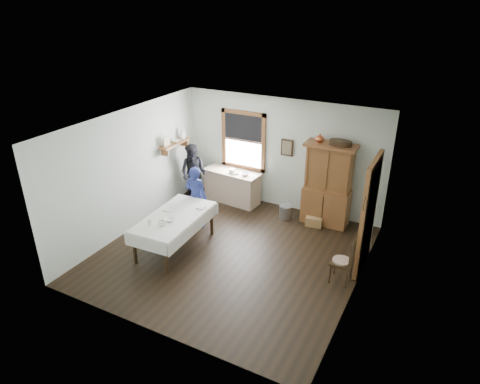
{
  "coord_description": "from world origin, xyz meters",
  "views": [
    {
      "loc": [
        3.57,
        -6.45,
        4.86
      ],
      "look_at": [
        0.04,
        0.3,
        1.28
      ],
      "focal_mm": 32.0,
      "sensor_mm": 36.0,
      "label": 1
    }
  ],
  "objects_px": {
    "dining_table": "(175,232)",
    "wicker_basket": "(314,221)",
    "woman_blue": "(196,199)",
    "spindle_chair": "(342,260)",
    "pail": "(285,212)",
    "work_counter": "(232,186)",
    "figure_dark": "(194,175)",
    "china_hutch": "(328,185)"
  },
  "relations": [
    {
      "from": "dining_table",
      "to": "woman_blue",
      "type": "bearing_deg",
      "value": 96.76
    },
    {
      "from": "wicker_basket",
      "to": "figure_dark",
      "type": "bearing_deg",
      "value": -177.48
    },
    {
      "from": "dining_table",
      "to": "pail",
      "type": "distance_m",
      "value": 2.75
    },
    {
      "from": "work_counter",
      "to": "wicker_basket",
      "type": "xyz_separation_m",
      "value": [
        2.26,
        -0.23,
        -0.3
      ]
    },
    {
      "from": "china_hutch",
      "to": "woman_blue",
      "type": "height_order",
      "value": "china_hutch"
    },
    {
      "from": "work_counter",
      "to": "wicker_basket",
      "type": "height_order",
      "value": "work_counter"
    },
    {
      "from": "dining_table",
      "to": "spindle_chair",
      "type": "xyz_separation_m",
      "value": [
        3.34,
        0.48,
        0.08
      ]
    },
    {
      "from": "china_hutch",
      "to": "wicker_basket",
      "type": "bearing_deg",
      "value": -122.93
    },
    {
      "from": "figure_dark",
      "to": "work_counter",
      "type": "bearing_deg",
      "value": 17.34
    },
    {
      "from": "pail",
      "to": "dining_table",
      "type": "bearing_deg",
      "value": -123.69
    },
    {
      "from": "dining_table",
      "to": "wicker_basket",
      "type": "height_order",
      "value": "dining_table"
    },
    {
      "from": "work_counter",
      "to": "wicker_basket",
      "type": "distance_m",
      "value": 2.29
    },
    {
      "from": "pail",
      "to": "wicker_basket",
      "type": "distance_m",
      "value": 0.73
    },
    {
      "from": "china_hutch",
      "to": "spindle_chair",
      "type": "height_order",
      "value": "china_hutch"
    },
    {
      "from": "wicker_basket",
      "to": "figure_dark",
      "type": "relative_size",
      "value": 0.27
    },
    {
      "from": "woman_blue",
      "to": "figure_dark",
      "type": "height_order",
      "value": "figure_dark"
    },
    {
      "from": "dining_table",
      "to": "spindle_chair",
      "type": "relative_size",
      "value": 2.08
    },
    {
      "from": "wicker_basket",
      "to": "figure_dark",
      "type": "distance_m",
      "value": 3.21
    },
    {
      "from": "wicker_basket",
      "to": "woman_blue",
      "type": "relative_size",
      "value": 0.28
    },
    {
      "from": "work_counter",
      "to": "pail",
      "type": "xyz_separation_m",
      "value": [
        1.53,
        -0.19,
        -0.25
      ]
    },
    {
      "from": "work_counter",
      "to": "china_hutch",
      "type": "bearing_deg",
      "value": 5.43
    },
    {
      "from": "spindle_chair",
      "to": "pail",
      "type": "bearing_deg",
      "value": 135.95
    },
    {
      "from": "spindle_chair",
      "to": "wicker_basket",
      "type": "relative_size",
      "value": 2.42
    },
    {
      "from": "china_hutch",
      "to": "figure_dark",
      "type": "relative_size",
      "value": 1.39
    },
    {
      "from": "dining_table",
      "to": "wicker_basket",
      "type": "distance_m",
      "value": 3.19
    },
    {
      "from": "pail",
      "to": "wicker_basket",
      "type": "xyz_separation_m",
      "value": [
        0.72,
        -0.04,
        -0.05
      ]
    },
    {
      "from": "china_hutch",
      "to": "woman_blue",
      "type": "bearing_deg",
      "value": -149.27
    },
    {
      "from": "china_hutch",
      "to": "wicker_basket",
      "type": "distance_m",
      "value": 0.89
    },
    {
      "from": "pail",
      "to": "woman_blue",
      "type": "xyz_separation_m",
      "value": [
        -1.64,
        -1.28,
        0.52
      ]
    },
    {
      "from": "work_counter",
      "to": "dining_table",
      "type": "height_order",
      "value": "work_counter"
    },
    {
      "from": "wicker_basket",
      "to": "figure_dark",
      "type": "xyz_separation_m",
      "value": [
        -3.15,
        -0.14,
        0.57
      ]
    },
    {
      "from": "pail",
      "to": "work_counter",
      "type": "bearing_deg",
      "value": 172.79
    },
    {
      "from": "woman_blue",
      "to": "figure_dark",
      "type": "xyz_separation_m",
      "value": [
        -0.79,
        1.11,
        0.01
      ]
    },
    {
      "from": "china_hutch",
      "to": "pail",
      "type": "bearing_deg",
      "value": -166.34
    },
    {
      "from": "work_counter",
      "to": "pail",
      "type": "relative_size",
      "value": 4.6
    },
    {
      "from": "spindle_chair",
      "to": "woman_blue",
      "type": "xyz_separation_m",
      "value": [
        -3.46,
        0.52,
        0.22
      ]
    },
    {
      "from": "spindle_chair",
      "to": "wicker_basket",
      "type": "bearing_deg",
      "value": 122.54
    },
    {
      "from": "pail",
      "to": "spindle_chair",
      "type": "bearing_deg",
      "value": -44.64
    },
    {
      "from": "pail",
      "to": "wicker_basket",
      "type": "height_order",
      "value": "pail"
    },
    {
      "from": "work_counter",
      "to": "wicker_basket",
      "type": "relative_size",
      "value": 3.83
    },
    {
      "from": "wicker_basket",
      "to": "spindle_chair",
      "type": "bearing_deg",
      "value": -58.05
    },
    {
      "from": "dining_table",
      "to": "wicker_basket",
      "type": "xyz_separation_m",
      "value": [
        2.24,
        2.24,
        -0.27
      ]
    }
  ]
}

